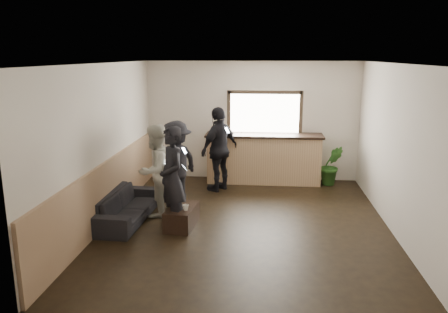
# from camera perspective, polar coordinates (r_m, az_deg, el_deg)

# --- Properties ---
(ground) EXTENTS (5.00, 6.00, 0.01)m
(ground) POSITION_cam_1_polar(r_m,az_deg,el_deg) (7.86, 2.75, -8.81)
(ground) COLOR black
(room_shell) EXTENTS (5.01, 6.01, 2.80)m
(room_shell) POSITION_cam_1_polar(r_m,az_deg,el_deg) (7.50, -2.75, 1.84)
(room_shell) COLOR silver
(room_shell) RESTS_ON ground
(bar_counter) EXTENTS (2.70, 0.68, 2.13)m
(bar_counter) POSITION_cam_1_polar(r_m,az_deg,el_deg) (10.24, 5.20, 0.15)
(bar_counter) COLOR tan
(bar_counter) RESTS_ON ground
(sofa) EXTENTS (0.80, 1.87, 0.54)m
(sofa) POSITION_cam_1_polar(r_m,az_deg,el_deg) (8.12, -12.67, -6.38)
(sofa) COLOR black
(sofa) RESTS_ON ground
(coffee_table) EXTENTS (0.52, 0.84, 0.36)m
(coffee_table) POSITION_cam_1_polar(r_m,az_deg,el_deg) (7.73, -5.54, -7.84)
(coffee_table) COLOR black
(coffee_table) RESTS_ON ground
(cup_a) EXTENTS (0.19, 0.19, 0.11)m
(cup_a) POSITION_cam_1_polar(r_m,az_deg,el_deg) (7.81, -5.88, -5.80)
(cup_a) COLOR silver
(cup_a) RESTS_ON coffee_table
(cup_b) EXTENTS (0.15, 0.15, 0.10)m
(cup_b) POSITION_cam_1_polar(r_m,az_deg,el_deg) (7.48, -5.03, -6.67)
(cup_b) COLOR silver
(cup_b) RESTS_ON coffee_table
(potted_plant) EXTENTS (0.55, 0.47, 0.92)m
(potted_plant) POSITION_cam_1_polar(r_m,az_deg,el_deg) (10.31, 13.85, -1.12)
(potted_plant) COLOR #2D6623
(potted_plant) RESTS_ON ground
(person_a) EXTENTS (0.71, 0.78, 1.78)m
(person_a) POSITION_cam_1_polar(r_m,az_deg,el_deg) (7.46, -6.81, -2.87)
(person_a) COLOR black
(person_a) RESTS_ON ground
(person_b) EXTENTS (0.95, 1.03, 1.71)m
(person_b) POSITION_cam_1_polar(r_m,az_deg,el_deg) (8.13, -8.89, -1.84)
(person_b) COLOR beige
(person_b) RESTS_ON ground
(person_c) EXTENTS (1.09, 1.25, 1.68)m
(person_c) POSITION_cam_1_polar(r_m,az_deg,el_deg) (8.73, -6.26, -0.83)
(person_c) COLOR black
(person_c) RESTS_ON ground
(person_d) EXTENTS (1.00, 1.15, 1.85)m
(person_d) POSITION_cam_1_polar(r_m,az_deg,el_deg) (9.53, -0.60, 0.96)
(person_d) COLOR black
(person_d) RESTS_ON ground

